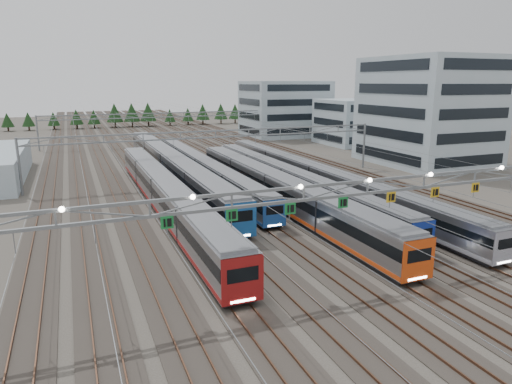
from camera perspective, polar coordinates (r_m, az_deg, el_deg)
name	(u,v)px	position (r m, az deg, el deg)	size (l,w,h in m)	color
ground	(362,274)	(38.85, 13.15, -9.94)	(400.00, 400.00, 0.00)	#47423A
track_bed	(152,133)	(131.25, -12.84, 7.25)	(54.00, 260.00, 5.42)	#2D2823
train_a	(164,193)	(56.12, -11.39, -0.09)	(3.06, 54.33, 4.00)	black
train_b	(171,165)	(74.18, -10.63, 3.33)	(3.19, 65.19, 4.17)	black
train_c	(203,169)	(72.18, -6.60, 2.90)	(2.66, 54.44, 3.46)	black
train_d	(275,188)	(57.60, 2.42, 0.48)	(3.00, 52.13, 3.91)	black
train_e	(289,179)	(64.08, 4.18, 1.57)	(2.63, 53.24, 3.41)	black
train_f	(317,177)	(66.30, 7.61, 1.92)	(2.66, 62.85, 3.45)	black
gantry_near	(368,190)	(36.52, 13.79, 0.24)	(56.36, 0.61, 8.08)	gray
gantry_mid	(216,140)	(72.52, -5.06, 6.52)	(56.36, 0.36, 8.00)	gray
gantry_far	(162,119)	(116.09, -11.72, 8.95)	(56.36, 0.36, 8.00)	gray
depot_bldg_south	(428,111)	(92.86, 20.65, 9.44)	(18.00, 22.00, 19.82)	#9DB5BB
depot_bldg_mid	(352,122)	(117.45, 11.93, 8.56)	(14.00, 16.00, 11.03)	#9DB5BB
depot_bldg_north	(285,109)	(133.49, 3.59, 10.35)	(22.00, 18.00, 15.46)	#9DB5BB
treeline	(132,115)	(165.46, -15.26, 9.32)	(93.80, 5.60, 7.02)	#332114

